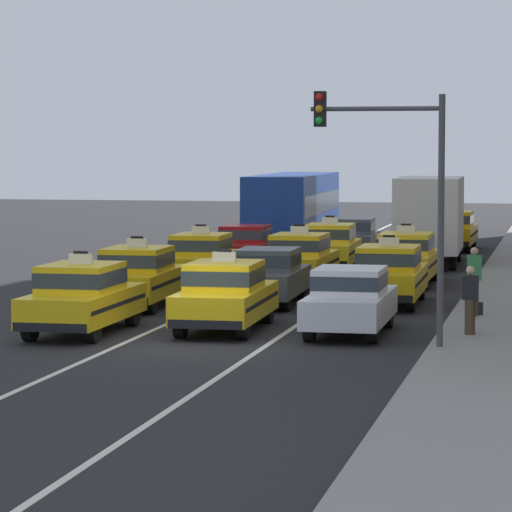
{
  "coord_description": "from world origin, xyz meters",
  "views": [
    {
      "loc": [
        8.03,
        -29.79,
        4.4
      ],
      "look_at": [
        -0.54,
        8.86,
        1.3
      ],
      "focal_mm": 98.36,
      "sensor_mm": 36.0,
      "label": 1
    }
  ],
  "objects_px": {
    "sedan_left_fourth": "(246,246)",
    "taxi_right_third": "(406,257)",
    "taxi_right_fifth": "(453,229)",
    "pedestrian_mid_block": "(474,281)",
    "taxi_left_third": "(202,258)",
    "taxi_right_second": "(389,274)",
    "sedan_center_fifth": "(353,237)",
    "taxi_left_second": "(138,275)",
    "sedan_center_second": "(268,275)",
    "taxi_center_nearest": "(225,294)",
    "traffic_light_pole": "(396,174)",
    "taxi_left_nearest": "(82,297)",
    "box_truck_right_fourth": "(431,217)",
    "sedan_right_nearest": "(350,299)",
    "taxi_center_third": "(300,258)",
    "pedestrian_far_corner": "(471,300)",
    "taxi_center_fourth": "(330,246)",
    "bus_left_fifth": "(294,207)"
  },
  "relations": [
    {
      "from": "taxi_center_third",
      "to": "box_truck_right_fourth",
      "type": "bearing_deg",
      "value": 70.12
    },
    {
      "from": "sedan_center_fifth",
      "to": "taxi_right_fifth",
      "type": "relative_size",
      "value": 0.96
    },
    {
      "from": "sedan_center_fifth",
      "to": "taxi_left_second",
      "type": "bearing_deg",
      "value": -100.13
    },
    {
      "from": "taxi_center_nearest",
      "to": "taxi_left_third",
      "type": "bearing_deg",
      "value": 107.72
    },
    {
      "from": "taxi_center_nearest",
      "to": "sedan_right_nearest",
      "type": "bearing_deg",
      "value": -1.27
    },
    {
      "from": "taxi_center_third",
      "to": "sedan_right_nearest",
      "type": "distance_m",
      "value": 11.48
    },
    {
      "from": "sedan_right_nearest",
      "to": "taxi_center_fourth",
      "type": "bearing_deg",
      "value": 101.02
    },
    {
      "from": "taxi_center_third",
      "to": "pedestrian_mid_block",
      "type": "relative_size",
      "value": 2.64
    },
    {
      "from": "pedestrian_mid_block",
      "to": "traffic_light_pole",
      "type": "height_order",
      "value": "traffic_light_pole"
    },
    {
      "from": "taxi_left_nearest",
      "to": "taxi_left_third",
      "type": "distance_m",
      "value": 11.52
    },
    {
      "from": "box_truck_right_fourth",
      "to": "bus_left_fifth",
      "type": "bearing_deg",
      "value": 135.35
    },
    {
      "from": "sedan_right_nearest",
      "to": "taxi_right_third",
      "type": "distance_m",
      "value": 12.14
    },
    {
      "from": "taxi_left_nearest",
      "to": "sedan_center_fifth",
      "type": "relative_size",
      "value": 1.05
    },
    {
      "from": "sedan_center_fifth",
      "to": "taxi_right_second",
      "type": "bearing_deg",
      "value": -78.03
    },
    {
      "from": "sedan_left_fourth",
      "to": "sedan_right_nearest",
      "type": "height_order",
      "value": "same"
    },
    {
      "from": "sedan_right_nearest",
      "to": "taxi_right_third",
      "type": "relative_size",
      "value": 0.95
    },
    {
      "from": "taxi_center_fourth",
      "to": "traffic_light_pole",
      "type": "bearing_deg",
      "value": -76.55
    },
    {
      "from": "sedan_center_fifth",
      "to": "sedan_right_nearest",
      "type": "height_order",
      "value": "same"
    },
    {
      "from": "sedan_center_second",
      "to": "traffic_light_pole",
      "type": "bearing_deg",
      "value": -61.21
    },
    {
      "from": "taxi_left_nearest",
      "to": "taxi_left_second",
      "type": "height_order",
      "value": "same"
    },
    {
      "from": "taxi_center_nearest",
      "to": "sedan_center_fifth",
      "type": "relative_size",
      "value": 1.05
    },
    {
      "from": "taxi_right_fifth",
      "to": "pedestrian_mid_block",
      "type": "bearing_deg",
      "value": -84.27
    },
    {
      "from": "taxi_left_third",
      "to": "taxi_right_second",
      "type": "height_order",
      "value": "same"
    },
    {
      "from": "taxi_center_third",
      "to": "bus_left_fifth",
      "type": "bearing_deg",
      "value": 101.7
    },
    {
      "from": "taxi_left_third",
      "to": "taxi_center_nearest",
      "type": "height_order",
      "value": "same"
    },
    {
      "from": "bus_left_fifth",
      "to": "taxi_center_third",
      "type": "xyz_separation_m",
      "value": [
        3.17,
        -15.33,
        -0.94
      ]
    },
    {
      "from": "pedestrian_far_corner",
      "to": "traffic_light_pole",
      "type": "bearing_deg",
      "value": -124.97
    },
    {
      "from": "taxi_center_fourth",
      "to": "taxi_right_third",
      "type": "distance_m",
      "value": 5.63
    },
    {
      "from": "taxi_left_third",
      "to": "traffic_light_pole",
      "type": "relative_size",
      "value": 0.83
    },
    {
      "from": "sedan_right_nearest",
      "to": "taxi_right_second",
      "type": "distance_m",
      "value": 6.28
    },
    {
      "from": "sedan_center_second",
      "to": "pedestrian_far_corner",
      "type": "relative_size",
      "value": 2.8
    },
    {
      "from": "taxi_left_second",
      "to": "taxi_center_third",
      "type": "bearing_deg",
      "value": 64.24
    },
    {
      "from": "sedan_center_second",
      "to": "sedan_right_nearest",
      "type": "relative_size",
      "value": 1.01
    },
    {
      "from": "taxi_right_second",
      "to": "taxi_left_nearest",
      "type": "bearing_deg",
      "value": -130.22
    },
    {
      "from": "taxi_left_third",
      "to": "sedan_center_second",
      "type": "bearing_deg",
      "value": -56.13
    },
    {
      "from": "sedan_left_fourth",
      "to": "taxi_right_third",
      "type": "xyz_separation_m",
      "value": [
        6.27,
        -4.51,
        0.03
      ]
    },
    {
      "from": "taxi_left_nearest",
      "to": "box_truck_right_fourth",
      "type": "distance_m",
      "value": 22.07
    },
    {
      "from": "taxi_left_second",
      "to": "pedestrian_mid_block",
      "type": "xyz_separation_m",
      "value": [
        9.18,
        -1.19,
        0.15
      ]
    },
    {
      "from": "taxi_left_second",
      "to": "taxi_center_fourth",
      "type": "height_order",
      "value": "same"
    },
    {
      "from": "taxi_left_second",
      "to": "taxi_right_third",
      "type": "height_order",
      "value": "same"
    },
    {
      "from": "taxi_left_nearest",
      "to": "box_truck_right_fourth",
      "type": "height_order",
      "value": "box_truck_right_fourth"
    },
    {
      "from": "taxi_center_nearest",
      "to": "pedestrian_mid_block",
      "type": "relative_size",
      "value": 2.66
    },
    {
      "from": "taxi_right_fifth",
      "to": "sedan_center_second",
      "type": "bearing_deg",
      "value": -98.76
    },
    {
      "from": "taxi_center_third",
      "to": "taxi_center_fourth",
      "type": "xyz_separation_m",
      "value": [
        0.0,
        5.75,
        0.0
      ]
    },
    {
      "from": "taxi_left_nearest",
      "to": "traffic_light_pole",
      "type": "distance_m",
      "value": 8.2
    },
    {
      "from": "taxi_center_fourth",
      "to": "sedan_center_fifth",
      "type": "bearing_deg",
      "value": 90.14
    },
    {
      "from": "taxi_left_third",
      "to": "taxi_left_second",
      "type": "bearing_deg",
      "value": -91.93
    },
    {
      "from": "taxi_left_nearest",
      "to": "taxi_center_third",
      "type": "xyz_separation_m",
      "value": [
        2.91,
        12.19,
        0.0
      ]
    },
    {
      "from": "taxi_left_nearest",
      "to": "pedestrian_far_corner",
      "type": "height_order",
      "value": "taxi_left_nearest"
    },
    {
      "from": "taxi_center_fourth",
      "to": "sedan_right_nearest",
      "type": "distance_m",
      "value": 17.07
    }
  ]
}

